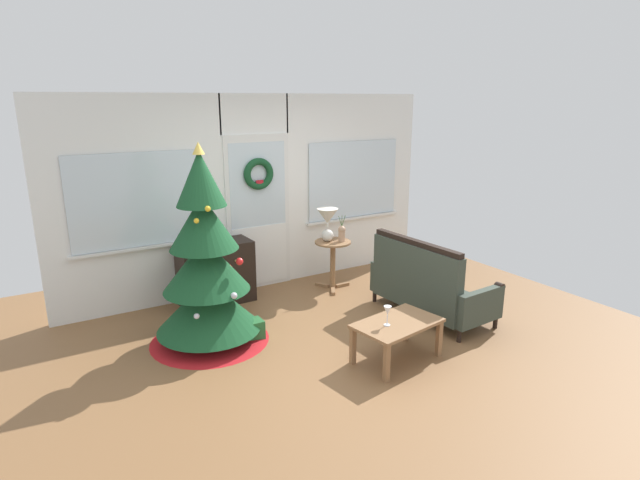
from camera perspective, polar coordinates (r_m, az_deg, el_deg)
name	(u,v)px	position (r m, az deg, el deg)	size (l,w,h in m)	color
ground_plane	(343,345)	(5.47, 2.59, -11.56)	(6.76, 6.76, 0.00)	brown
back_wall_with_door	(256,193)	(6.81, -7.08, 5.18)	(5.20, 0.19, 2.55)	white
christmas_tree	(206,274)	(5.39, -12.55, -3.71)	(1.25, 1.25, 2.09)	#4C331E
dresser_cabinet	(216,273)	(6.51, -11.50, -3.62)	(0.90, 0.45, 0.78)	black
settee_sofa	(426,286)	(6.12, 11.73, -5.04)	(0.80, 1.53, 0.96)	black
side_table	(333,255)	(6.82, 1.43, -1.68)	(0.50, 0.48, 0.66)	#8E6642
table_lamp	(328,220)	(6.70, 0.84, 2.21)	(0.28, 0.28, 0.44)	silver
flower_vase	(342,233)	(6.74, 2.44, 0.82)	(0.11, 0.10, 0.35)	tan
coffee_table	(397,327)	(5.09, 8.59, -9.60)	(0.91, 0.64, 0.40)	#8E6642
wine_glass	(387,311)	(4.92, 7.52, -7.89)	(0.08, 0.08, 0.20)	silver
gift_box	(253,329)	(5.60, -7.46, -9.84)	(0.21, 0.19, 0.21)	#266633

